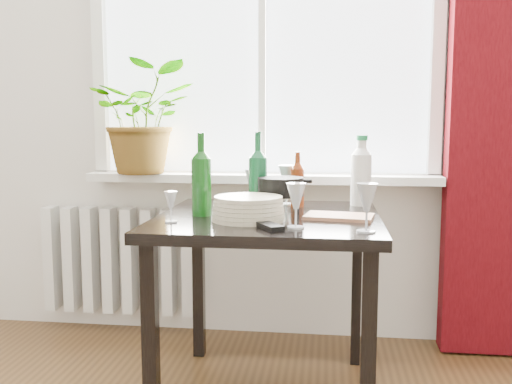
# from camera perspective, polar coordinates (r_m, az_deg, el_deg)

# --- Properties ---
(window) EXTENTS (1.72, 0.08, 1.62)m
(window) POSITION_cam_1_polar(r_m,az_deg,el_deg) (2.90, 0.70, 16.98)
(window) COLOR white
(window) RESTS_ON ground
(windowsill) EXTENTS (1.72, 0.20, 0.04)m
(windowsill) POSITION_cam_1_polar(r_m,az_deg,el_deg) (2.80, 0.52, 1.43)
(windowsill) COLOR silver
(windowsill) RESTS_ON ground
(curtain) EXTENTS (0.50, 0.12, 2.56)m
(curtain) POSITION_cam_1_polar(r_m,az_deg,el_deg) (2.86, 23.76, 10.41)
(curtain) COLOR #390509
(curtain) RESTS_ON ground
(radiator) EXTENTS (0.80, 0.10, 0.55)m
(radiator) POSITION_cam_1_polar(r_m,az_deg,el_deg) (3.08, -13.50, -6.64)
(radiator) COLOR silver
(radiator) RESTS_ON ground
(table) EXTENTS (0.85, 0.85, 0.74)m
(table) POSITION_cam_1_polar(r_m,az_deg,el_deg) (2.23, 1.25, -4.65)
(table) COLOR black
(table) RESTS_ON ground
(potted_plant) EXTENTS (0.57, 0.53, 0.54)m
(potted_plant) POSITION_cam_1_polar(r_m,az_deg,el_deg) (2.86, -11.10, 7.26)
(potted_plant) COLOR #307B20
(potted_plant) RESTS_ON windowsill
(wine_bottle_left) EXTENTS (0.10, 0.10, 0.32)m
(wine_bottle_left) POSITION_cam_1_polar(r_m,az_deg,el_deg) (2.19, -5.48, 1.84)
(wine_bottle_left) COLOR #0B3D0D
(wine_bottle_left) RESTS_ON table
(wine_bottle_right) EXTENTS (0.08, 0.08, 0.32)m
(wine_bottle_right) POSITION_cam_1_polar(r_m,az_deg,el_deg) (2.30, 0.18, 2.12)
(wine_bottle_right) COLOR #0D4624
(wine_bottle_right) RESTS_ON table
(bottle_amber) EXTENTS (0.07, 0.07, 0.24)m
(bottle_amber) POSITION_cam_1_polar(r_m,az_deg,el_deg) (2.42, 4.17, 1.29)
(bottle_amber) COLOR #68240B
(bottle_amber) RESTS_ON table
(cleaning_bottle) EXTENTS (0.10, 0.10, 0.31)m
(cleaning_bottle) POSITION_cam_1_polar(r_m,az_deg,el_deg) (2.49, 10.48, 2.22)
(cleaning_bottle) COLOR silver
(cleaning_bottle) RESTS_ON table
(wineglass_front_right) EXTENTS (0.07, 0.07, 0.16)m
(wineglass_front_right) POSITION_cam_1_polar(r_m,az_deg,el_deg) (1.93, 4.02, -1.33)
(wineglass_front_right) COLOR silver
(wineglass_front_right) RESTS_ON table
(wineglass_far_right) EXTENTS (0.09, 0.09, 0.17)m
(wineglass_far_right) POSITION_cam_1_polar(r_m,az_deg,el_deg) (1.89, 11.02, -1.50)
(wineglass_far_right) COLOR #B6BBC4
(wineglass_far_right) RESTS_ON table
(wineglass_back_center) EXTENTS (0.09, 0.09, 0.18)m
(wineglass_back_center) POSITION_cam_1_polar(r_m,az_deg,el_deg) (2.47, 3.09, 0.76)
(wineglass_back_center) COLOR silver
(wineglass_back_center) RESTS_ON table
(wineglass_back_left) EXTENTS (0.07, 0.07, 0.15)m
(wineglass_back_left) POSITION_cam_1_polar(r_m,az_deg,el_deg) (2.56, -0.45, 0.68)
(wineglass_back_left) COLOR silver
(wineglass_back_left) RESTS_ON table
(wineglass_front_left) EXTENTS (0.05, 0.05, 0.11)m
(wineglass_front_left) POSITION_cam_1_polar(r_m,az_deg,el_deg) (2.06, -8.51, -1.47)
(wineglass_front_left) COLOR silver
(wineglass_front_left) RESTS_ON table
(plate_stack) EXTENTS (0.33, 0.33, 0.09)m
(plate_stack) POSITION_cam_1_polar(r_m,az_deg,el_deg) (2.08, -0.77, -1.68)
(plate_stack) COLOR beige
(plate_stack) RESTS_ON table
(fondue_pot) EXTENTS (0.26, 0.24, 0.14)m
(fondue_pot) POSITION_cam_1_polar(r_m,az_deg,el_deg) (2.25, 2.48, -0.31)
(fondue_pot) COLOR black
(fondue_pot) RESTS_ON table
(tv_remote) EXTENTS (0.13, 0.17, 0.02)m
(tv_remote) POSITION_cam_1_polar(r_m,az_deg,el_deg) (1.94, 1.10, -3.35)
(tv_remote) COLOR black
(tv_remote) RESTS_ON table
(cutting_board) EXTENTS (0.27, 0.20, 0.01)m
(cutting_board) POSITION_cam_1_polar(r_m,az_deg,el_deg) (2.16, 8.30, -2.44)
(cutting_board) COLOR #A46B4A
(cutting_board) RESTS_ON table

